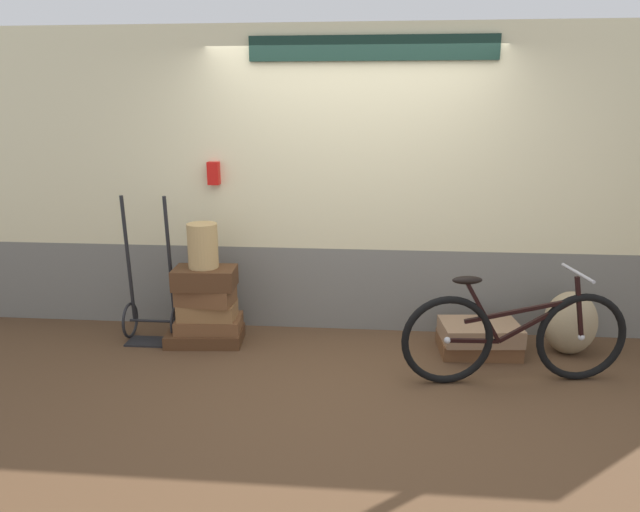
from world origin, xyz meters
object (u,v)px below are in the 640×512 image
(suitcase_0, at_px, (205,336))
(wicker_basket, at_px, (203,246))
(suitcase_6, at_px, (480,332))
(bicycle, at_px, (514,336))
(suitcase_3, at_px, (206,295))
(suitcase_2, at_px, (208,310))
(suitcase_5, at_px, (478,345))
(burlap_sack, at_px, (570,323))
(luggage_trolley, at_px, (152,309))
(suitcase_4, at_px, (205,278))
(suitcase_1, at_px, (209,323))

(suitcase_0, bearing_deg, wicker_basket, -21.11)
(suitcase_6, height_order, bicycle, bicycle)
(suitcase_0, distance_m, wicker_basket, 0.82)
(suitcase_3, relative_size, wicker_basket, 1.26)
(suitcase_2, relative_size, bicycle, 0.29)
(suitcase_5, distance_m, burlap_sack, 0.78)
(suitcase_2, bearing_deg, luggage_trolley, 173.19)
(suitcase_5, xyz_separation_m, suitcase_6, (0.00, -0.04, 0.13))
(suitcase_2, distance_m, suitcase_4, 0.31)
(suitcase_0, distance_m, suitcase_2, 0.24)
(suitcase_1, relative_size, luggage_trolley, 0.43)
(luggage_trolley, bearing_deg, suitcase_0, -4.70)
(suitcase_6, xyz_separation_m, luggage_trolley, (-2.83, 0.07, 0.08))
(suitcase_0, distance_m, luggage_trolley, 0.53)
(suitcase_2, relative_size, luggage_trolley, 0.38)
(suitcase_0, xyz_separation_m, luggage_trolley, (-0.48, 0.04, 0.22))
(suitcase_4, relative_size, wicker_basket, 1.38)
(wicker_basket, distance_m, luggage_trolley, 0.78)
(suitcase_1, relative_size, burlap_sack, 1.04)
(suitcase_6, xyz_separation_m, bicycle, (0.15, -0.49, 0.17))
(suitcase_2, distance_m, wicker_basket, 0.58)
(suitcase_1, distance_m, wicker_basket, 0.71)
(suitcase_5, xyz_separation_m, luggage_trolley, (-2.83, 0.03, 0.22))
(suitcase_5, bearing_deg, suitcase_2, 177.49)
(suitcase_6, bearing_deg, luggage_trolley, 173.26)
(suitcase_5, height_order, burlap_sack, burlap_sack)
(luggage_trolley, relative_size, burlap_sack, 2.40)
(wicker_basket, bearing_deg, suitcase_6, -0.67)
(wicker_basket, distance_m, burlap_sack, 3.13)
(wicker_basket, bearing_deg, luggage_trolley, 174.77)
(suitcase_1, height_order, bicycle, bicycle)
(suitcase_5, relative_size, bicycle, 0.38)
(suitcase_5, xyz_separation_m, bicycle, (0.15, -0.52, 0.30))
(suitcase_0, xyz_separation_m, wicker_basket, (0.02, -0.01, 0.82))
(bicycle, bearing_deg, suitcase_4, 168.85)
(wicker_basket, xyz_separation_m, bicycle, (2.48, -0.51, -0.51))
(bicycle, bearing_deg, suitcase_1, 167.67)
(bicycle, bearing_deg, suitcase_2, 168.09)
(suitcase_0, distance_m, suitcase_1, 0.12)
(luggage_trolley, xyz_separation_m, bicycle, (2.98, -0.56, 0.08))
(suitcase_3, xyz_separation_m, luggage_trolley, (-0.51, 0.06, -0.16))
(suitcase_2, height_order, burlap_sack, burlap_sack)
(suitcase_4, height_order, suitcase_6, suitcase_4)
(burlap_sack, bearing_deg, luggage_trolley, -179.81)
(suitcase_4, distance_m, suitcase_5, 2.38)
(suitcase_6, relative_size, bicycle, 0.37)
(suitcase_4, height_order, luggage_trolley, luggage_trolley)
(suitcase_4, xyz_separation_m, suitcase_5, (2.31, 0.04, -0.54))
(suitcase_1, distance_m, suitcase_5, 2.32)
(suitcase_1, height_order, burlap_sack, burlap_sack)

